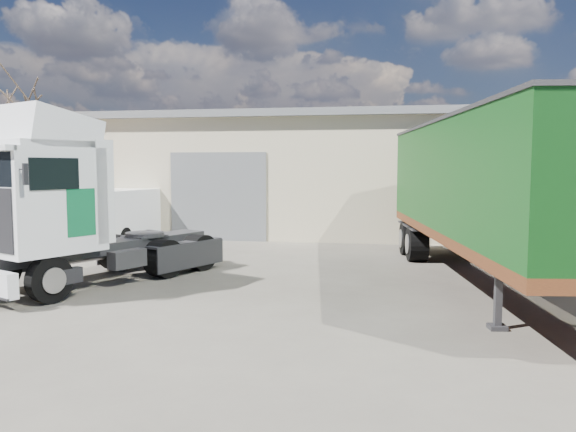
% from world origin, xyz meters
% --- Properties ---
extents(ground, '(120.00, 120.00, 0.00)m').
position_xyz_m(ground, '(0.00, 0.00, 0.00)').
color(ground, '#2A2722').
rests_on(ground, ground).
extents(warehouse, '(30.60, 12.60, 5.42)m').
position_xyz_m(warehouse, '(-6.00, 16.00, 2.66)').
color(warehouse, '#B4A98A').
rests_on(warehouse, ground).
extents(bare_tree, '(4.00, 4.00, 9.60)m').
position_xyz_m(bare_tree, '(-18.00, 20.00, 7.92)').
color(bare_tree, '#382B21').
rests_on(bare_tree, ground).
extents(tractor_unit, '(4.95, 6.86, 4.40)m').
position_xyz_m(tractor_unit, '(-3.05, 0.65, 1.85)').
color(tractor_unit, black).
rests_on(tractor_unit, ground).
extents(box_trailer, '(4.25, 12.89, 4.21)m').
position_xyz_m(box_trailer, '(7.20, 2.86, 2.56)').
color(box_trailer, '#2D2D30').
rests_on(box_trailer, ground).
extents(panel_van, '(2.95, 5.45, 2.11)m').
position_xyz_m(panel_van, '(-5.69, 9.37, 1.09)').
color(panel_van, black).
rests_on(panel_van, ground).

